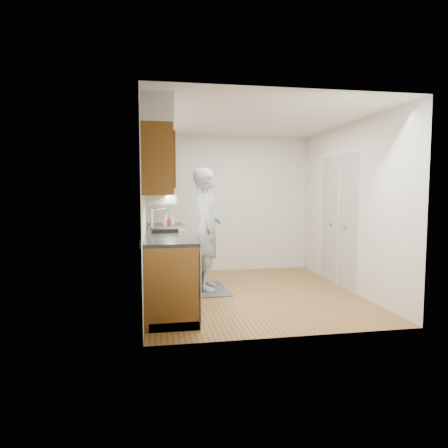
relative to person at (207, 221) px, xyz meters
name	(u,v)px	position (x,y,z in m)	size (l,w,h in m)	color
floor	(251,293)	(0.60, -0.32, -1.04)	(3.50, 3.50, 0.00)	#9A693A
ceiling	(252,119)	(0.60, -0.32, 1.46)	(3.50, 3.50, 0.00)	white
wall_left	(145,209)	(-0.90, -0.32, 0.21)	(0.02, 3.50, 2.50)	silver
wall_right	(349,207)	(2.10, -0.32, 0.21)	(0.02, 3.50, 2.50)	silver
wall_back	(229,204)	(0.60, 1.43, 0.21)	(3.00, 0.02, 2.50)	silver
counter	(168,263)	(-0.60, -0.32, -0.55)	(0.64, 2.80, 1.30)	brown
upper_cabinets	(156,157)	(-0.73, -0.27, 0.91)	(0.47, 2.80, 1.21)	brown
closet_door	(338,220)	(2.09, -0.02, -0.02)	(0.02, 1.22, 2.05)	silver
floor_mat	(207,289)	(0.00, 0.00, -1.03)	(0.55, 0.94, 0.02)	#59595B
person	(207,221)	(0.00, 0.00, 0.00)	(0.72, 0.48, 2.05)	#8EA2AD
soap_bottle_a	(165,218)	(-0.60, 0.49, 0.02)	(0.09, 0.09, 0.25)	silver
soap_bottle_b	(171,219)	(-0.51, 0.60, 0.00)	(0.09, 0.09, 0.21)	silver
soda_can	(169,223)	(-0.54, 0.38, -0.05)	(0.06, 0.06, 0.11)	red
dish_rack	(164,230)	(-0.65, -0.50, -0.08)	(0.34, 0.29, 0.05)	black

